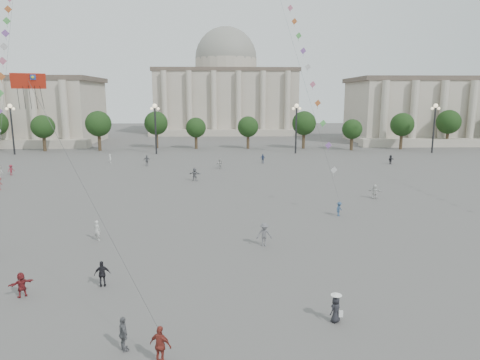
{
  "coord_description": "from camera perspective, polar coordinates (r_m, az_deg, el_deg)",
  "views": [
    {
      "loc": [
        0.12,
        -21.6,
        12.0
      ],
      "look_at": [
        1.16,
        12.0,
        5.47
      ],
      "focal_mm": 32.0,
      "sensor_mm": 36.0,
      "label": 1
    }
  ],
  "objects": [
    {
      "name": "ground",
      "position": [
        24.71,
        -1.93,
        -18.07
      ],
      "size": [
        360.0,
        360.0,
        0.0
      ],
      "primitive_type": "plane",
      "color": "#4E4C4A",
      "rests_on": "ground"
    },
    {
      "name": "hall_central",
      "position": [
        150.83,
        -1.86,
        11.84
      ],
      "size": [
        48.3,
        34.3,
        35.5
      ],
      "color": "#A9A18E",
      "rests_on": "ground"
    },
    {
      "name": "tree_row",
      "position": [
        99.82,
        -1.85,
        7.2
      ],
      "size": [
        137.12,
        5.12,
        8.0
      ],
      "color": "#392A1C",
      "rests_on": "ground"
    },
    {
      "name": "lamp_post_far_west",
      "position": [
        102.22,
        -28.2,
        7.1
      ],
      "size": [
        2.0,
        0.9,
        10.65
      ],
      "color": "#262628",
      "rests_on": "ground"
    },
    {
      "name": "lamp_post_mid_west",
      "position": [
        92.95,
        -11.24,
        7.92
      ],
      "size": [
        2.0,
        0.9,
        10.65
      ],
      "color": "#262628",
      "rests_on": "ground"
    },
    {
      "name": "lamp_post_mid_east",
      "position": [
        92.91,
        7.52,
        8.04
      ],
      "size": [
        2.0,
        0.9,
        10.65
      ],
      "color": "#262628",
      "rests_on": "ground"
    },
    {
      "name": "lamp_post_far_east",
      "position": [
        102.11,
        24.52,
        7.41
      ],
      "size": [
        2.0,
        0.9,
        10.65
      ],
      "color": "#262628",
      "rests_on": "ground"
    },
    {
      "name": "person_crowd_0",
      "position": [
        79.01,
        3.04,
        2.86
      ],
      "size": [
        1.01,
        0.48,
        1.68
      ],
      "primitive_type": "imported",
      "rotation": [
        0.0,
        0.0,
        0.07
      ],
      "color": "navy",
      "rests_on": "ground"
    },
    {
      "name": "person_crowd_1",
      "position": [
        73.11,
        -29.31,
        0.89
      ],
      "size": [
        1.17,
        1.18,
        1.92
      ],
      "primitive_type": "imported",
      "rotation": [
        0.0,
        0.0,
        2.33
      ],
      "color": "beige",
      "rests_on": "ground"
    },
    {
      "name": "person_crowd_2",
      "position": [
        75.59,
        -28.21,
        1.19
      ],
      "size": [
        1.12,
        1.24,
        1.67
      ],
      "primitive_type": "imported",
      "rotation": [
        0.0,
        0.0,
        0.97
      ],
      "color": "maroon",
      "rests_on": "ground"
    },
    {
      "name": "person_crowd_4",
      "position": [
        72.69,
        -2.71,
        2.18
      ],
      "size": [
        1.34,
        1.64,
        1.76
      ],
      "primitive_type": "imported",
      "rotation": [
        0.0,
        0.0,
        4.12
      ],
      "color": "#B4B3AF",
      "rests_on": "ground"
    },
    {
      "name": "person_crowd_6",
      "position": [
        35.22,
        3.25,
        -7.27
      ],
      "size": [
        1.29,
        0.79,
        1.95
      ],
      "primitive_type": "imported",
      "rotation": [
        0.0,
        0.0,
        0.05
      ],
      "color": "#5B5A5F",
      "rests_on": "ground"
    },
    {
      "name": "person_crowd_7",
      "position": [
        53.84,
        17.54,
        -1.46
      ],
      "size": [
        1.67,
        1.08,
        1.72
      ],
      "primitive_type": "imported",
      "rotation": [
        0.0,
        0.0,
        2.75
      ],
      "color": "silver",
      "rests_on": "ground"
    },
    {
      "name": "person_crowd_9",
      "position": [
        82.36,
        19.45,
        2.57
      ],
      "size": [
        1.55,
        1.26,
        1.66
      ],
      "primitive_type": "imported",
      "rotation": [
        0.0,
        0.0,
        0.58
      ],
      "color": "black",
      "rests_on": "ground"
    },
    {
      "name": "person_crowd_10",
      "position": [
        82.84,
        -16.92,
        2.76
      ],
      "size": [
        0.66,
        0.71,
        1.63
      ],
      "primitive_type": "imported",
      "rotation": [
        0.0,
        0.0,
        2.17
      ],
      "color": "white",
      "rests_on": "ground"
    },
    {
      "name": "person_crowd_12",
      "position": [
        62.51,
        -6.06,
        0.77
      ],
      "size": [
        1.87,
        0.97,
        1.93
      ],
      "primitive_type": "imported",
      "rotation": [
        0.0,
        0.0,
        2.91
      ],
      "color": "slate",
      "rests_on": "ground"
    },
    {
      "name": "person_crowd_13",
      "position": [
        38.52,
        -18.5,
        -6.38
      ],
      "size": [
        0.76,
        0.7,
        1.75
      ],
      "primitive_type": "imported",
      "rotation": [
        0.0,
        0.0,
        2.57
      ],
      "color": "beige",
      "rests_on": "ground"
    },
    {
      "name": "person_crowd_16",
      "position": [
        77.4,
        -12.33,
        2.55
      ],
      "size": [
        1.14,
        0.48,
        1.95
      ],
      "primitive_type": "imported",
      "rotation": [
        0.0,
        0.0,
        6.28
      ],
      "color": "#5B5A5F",
      "rests_on": "ground"
    },
    {
      "name": "person_crowd_17",
      "position": [
        64.46,
        -29.41,
        -0.43
      ],
      "size": [
        0.66,
        1.08,
        1.64
      ],
      "primitive_type": "imported",
      "rotation": [
        0.0,
        0.0,
        1.52
      ],
      "color": "maroon",
      "rests_on": "ground"
    },
    {
      "name": "tourist_0",
      "position": [
        21.09,
        -10.54,
        -20.86
      ],
      "size": [
        1.19,
        0.85,
        1.87
      ],
      "primitive_type": "imported",
      "rotation": [
        0.0,
        0.0,
        2.74
      ],
      "color": "maroon",
      "rests_on": "ground"
    },
    {
      "name": "tourist_2",
      "position": [
        29.9,
        -27.12,
        -12.31
      ],
      "size": [
        1.43,
        1.25,
        1.56
      ],
      "primitive_type": "imported",
      "rotation": [
        0.0,
        0.0,
        3.8
      ],
      "color": "maroon",
      "rests_on": "ground"
    },
    {
      "name": "tourist_3",
      "position": [
        22.42,
        -15.28,
        -19.21
      ],
      "size": [
        0.86,
        1.09,
        1.73
      ],
      "primitive_type": "imported",
      "rotation": [
        0.0,
        0.0,
        2.08
      ],
      "color": "#5A5B5F",
      "rests_on": "ground"
    },
    {
      "name": "tourist_4",
      "position": [
        29.41,
        -17.88,
        -11.83
      ],
      "size": [
        1.07,
        0.63,
        1.71
      ],
      "primitive_type": "imported",
      "rotation": [
        0.0,
        0.0,
        3.36
      ],
      "color": "black",
      "rests_on": "ground"
    },
    {
      "name": "kite_flyer_1",
      "position": [
        45.03,
        13.09,
        -3.78
      ],
      "size": [
        1.05,
        1.08,
        1.48
      ],
      "primitive_type": "imported",
      "rotation": [
        0.0,
        0.0,
        0.85
      ],
      "color": "navy",
      "rests_on": "ground"
    },
    {
      "name": "hat_person",
      "position": [
        24.63,
        12.66,
        -16.33
      ],
      "size": [
        0.85,
        0.81,
        1.69
      ],
      "color": "black",
      "rests_on": "ground"
    },
    {
      "name": "dragon_kite",
      "position": [
        32.87,
        -26.16,
        10.39
      ],
      "size": [
        6.32,
        6.93,
        19.89
      ],
      "color": "red",
      "rests_on": "ground"
    },
    {
      "name": "kite_train_west",
      "position": [
        55.67,
        -28.35,
        19.92
      ],
      "size": [
        10.88,
        34.04,
        51.82
      ],
      "color": "#3F3F3F",
      "rests_on": "ground"
    }
  ]
}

